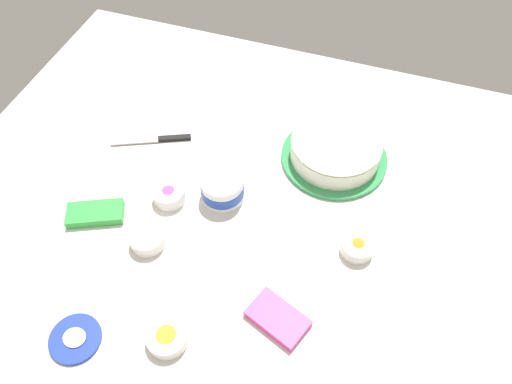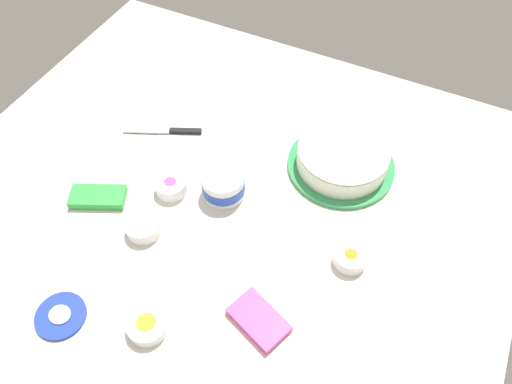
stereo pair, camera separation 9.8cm
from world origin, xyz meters
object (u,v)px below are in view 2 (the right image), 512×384
Objects in this scene: sprinkle_bowl_orange at (350,257)px; spreading_knife at (170,131)px; candy_box_upper at (259,320)px; frosting_tub_lid at (61,316)px; sprinkle_bowl_rainbow at (171,185)px; frosted_cake at (342,158)px; sprinkle_bowl_yellow at (147,325)px; sprinkle_bowl_green at (143,227)px; frosting_tub at (223,184)px; candy_box_lower at (98,197)px.

spreading_knife is at bearing -16.12° from sprinkle_bowl_orange.
sprinkle_bowl_orange is 0.61× the size of candy_box_upper.
frosting_tub_lid is 0.45m from candy_box_upper.
sprinkle_bowl_rainbow is (0.51, 0.00, 0.00)m from sprinkle_bowl_orange.
sprinkle_bowl_orange is 0.95× the size of sprinkle_bowl_rainbow.
frosted_cake is 2.24× the size of candy_box_upper.
frosted_cake is at bearing -109.62° from sprinkle_bowl_yellow.
candy_box_upper is at bearing 148.07° from sprinkle_bowl_rainbow.
candy_box_upper is at bearing 166.15° from sprinkle_bowl_green.
sprinkle_bowl_rainbow reaches higher than spreading_knife.
frosted_cake is at bearing -169.34° from spreading_knife.
sprinkle_bowl_yellow is at bearing -161.48° from frosting_tub_lid.
frosted_cake is at bearing -66.16° from sprinkle_bowl_orange.
frosting_tub is 0.24m from sprinkle_bowl_green.
frosting_tub is 1.42× the size of sprinkle_bowl_orange.
sprinkle_bowl_orange is at bearing -179.73° from sprinkle_bowl_rainbow.
sprinkle_bowl_green is (0.13, 0.20, -0.02)m from frosting_tub.
candy_box_lower is 1.07× the size of candy_box_upper.
frosting_tub is at bearing -7.93° from sprinkle_bowl_orange.
frosting_tub is 0.51m from frosting_tub_lid.
frosting_tub is 0.80× the size of candy_box_lower.
frosted_cake is 3.69× the size of sprinkle_bowl_orange.
frosting_tub_lid reaches higher than spreading_knife.
frosting_tub_lid is (0.17, 0.48, -0.03)m from frosting_tub.
candy_box_lower is (0.29, 0.17, -0.03)m from frosting_tub.
sprinkle_bowl_rainbow is 0.64× the size of candy_box_upper.
sprinkle_bowl_rainbow reaches higher than candy_box_upper.
candy_box_upper is (-0.22, -0.12, -0.01)m from sprinkle_bowl_yellow.
frosting_tub_lid is at bearing 81.37° from sprinkle_bowl_green.
frosting_tub is 0.52× the size of spreading_knife.
frosting_tub is 0.14m from sprinkle_bowl_rainbow.
candy_box_lower is at bearing -10.17° from sprinkle_bowl_green.
sprinkle_bowl_yellow is 0.69× the size of candy_box_upper.
sprinkle_bowl_rainbow reaches higher than frosting_tub_lid.
sprinkle_bowl_rainbow is at bearing -94.85° from frosting_tub_lid.
frosting_tub is 1.01× the size of frosting_tub_lid.
candy_box_lower is (0.55, 0.39, -0.03)m from frosted_cake.
frosting_tub reaches higher than sprinkle_bowl_rainbow.
sprinkle_bowl_orange is (-0.38, 0.05, -0.02)m from frosting_tub.
frosting_tub_lid is 1.34× the size of sprinkle_bowl_rainbow.
sprinkle_bowl_rainbow is 0.44m from candy_box_upper.
candy_box_upper is at bearing 60.75° from sprinkle_bowl_orange.
sprinkle_bowl_rainbow is (0.16, -0.36, 0.00)m from sprinkle_bowl_yellow.
frosted_cake is 0.57m from sprinkle_bowl_green.
sprinkle_bowl_orange is (-0.12, 0.28, -0.02)m from frosted_cake.
sprinkle_bowl_green is (-0.04, -0.28, 0.01)m from frosting_tub_lid.
candy_box_lower is at bearing 9.80° from sprinkle_bowl_orange.
sprinkle_bowl_rainbow is at bearing 123.58° from spreading_knife.
frosting_tub_lid is 0.69m from sprinkle_bowl_orange.
sprinkle_bowl_orange is (-0.35, -0.36, 0.00)m from sprinkle_bowl_yellow.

